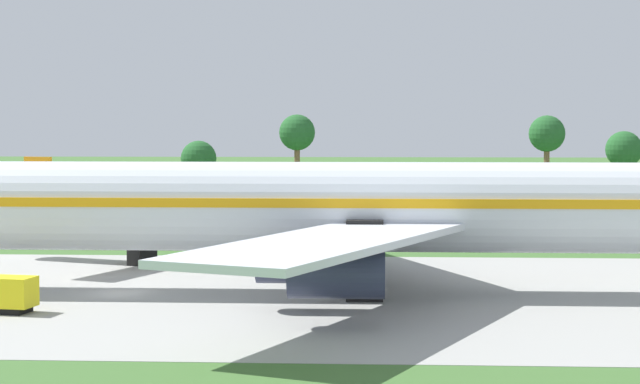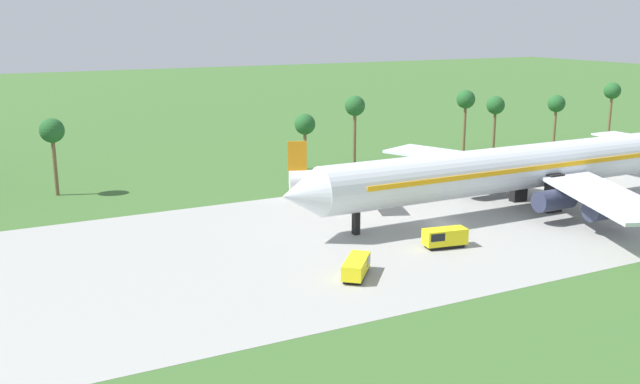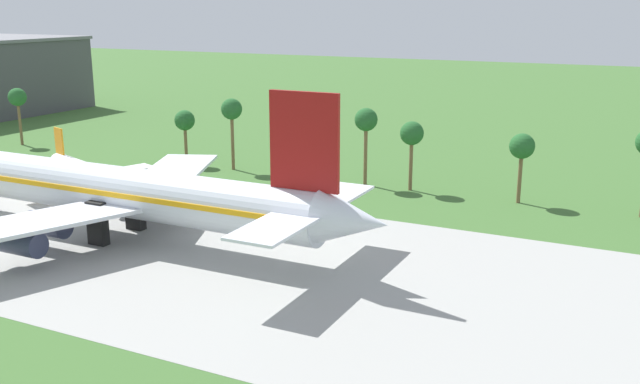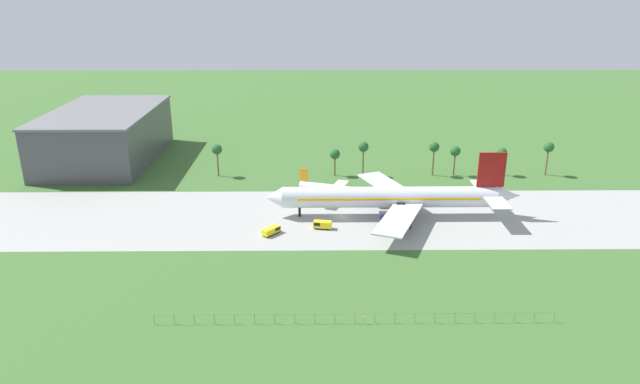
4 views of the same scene
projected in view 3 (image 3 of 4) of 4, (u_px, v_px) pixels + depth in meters
ground_plane at (16, 221)px, 94.02m from camera, size 600.00×600.00×0.00m
taxiway_strip at (16, 221)px, 94.01m from camera, size 320.00×44.00×0.02m
jet_airliner at (106, 190)px, 86.80m from camera, size 73.97×52.91×19.18m
regional_aircraft at (90, 174)px, 107.82m from camera, size 22.37×20.45×8.64m
palm_tree_row at (314, 124)px, 114.40m from camera, size 119.47×3.60×12.32m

